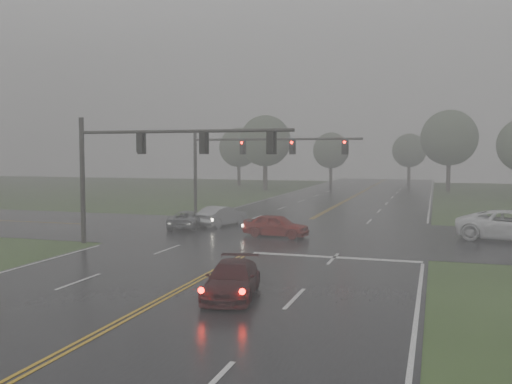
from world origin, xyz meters
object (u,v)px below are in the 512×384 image
(car_grey, at_px, (188,228))
(pickup_white, at_px, (512,241))
(sedan_maroon, at_px, (232,297))
(sedan_red, at_px, (276,237))
(signal_gantry_near, at_px, (142,156))
(signal_gantry_far, at_px, (245,155))
(sedan_silver, at_px, (222,226))

(car_grey, height_order, pickup_white, pickup_white)
(sedan_maroon, relative_size, pickup_white, 0.68)
(sedan_red, bearing_deg, signal_gantry_near, 139.23)
(pickup_white, relative_size, signal_gantry_far, 0.45)
(signal_gantry_near, bearing_deg, signal_gantry_far, 87.91)
(sedan_red, distance_m, pickup_white, 14.09)
(signal_gantry_far, bearing_deg, pickup_white, -22.03)
(sedan_red, height_order, pickup_white, pickup_white)
(sedan_silver, distance_m, pickup_white, 18.95)
(signal_gantry_far, bearing_deg, sedan_maroon, -72.46)
(sedan_maroon, xyz_separation_m, signal_gantry_near, (-8.58, 9.11, 5.08))
(car_grey, bearing_deg, signal_gantry_far, -106.95)
(sedan_silver, relative_size, car_grey, 1.00)
(signal_gantry_near, bearing_deg, car_grey, 95.51)
(pickup_white, xyz_separation_m, signal_gantry_near, (-20.01, -8.32, 5.08))
(sedan_silver, distance_m, car_grey, 2.51)
(pickup_white, height_order, signal_gantry_near, signal_gantry_near)
(sedan_maroon, bearing_deg, pickup_white, 46.16)
(sedan_silver, bearing_deg, signal_gantry_far, -69.10)
(sedan_maroon, distance_m, sedan_silver, 19.99)
(signal_gantry_near, xyz_separation_m, signal_gantry_far, (0.59, 16.18, -0.01))
(sedan_red, relative_size, pickup_white, 0.64)
(signal_gantry_near, bearing_deg, pickup_white, 22.58)
(sedan_red, xyz_separation_m, car_grey, (-6.92, 2.09, 0.00))
(pickup_white, bearing_deg, signal_gantry_near, 121.69)
(signal_gantry_near, distance_m, signal_gantry_far, 16.19)
(sedan_silver, bearing_deg, signal_gantry_near, 100.14)
(sedan_maroon, height_order, car_grey, sedan_maroon)
(car_grey, bearing_deg, signal_gantry_near, 87.50)
(sedan_maroon, bearing_deg, sedan_silver, 101.43)
(signal_gantry_near, bearing_deg, sedan_silver, 83.43)
(sedan_maroon, height_order, signal_gantry_near, signal_gantry_near)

